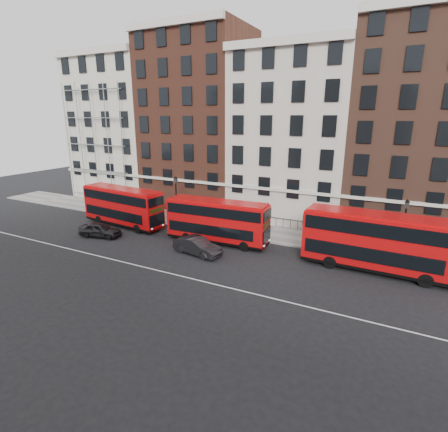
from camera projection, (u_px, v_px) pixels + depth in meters
The scene contains 13 objects.
ground at pixel (222, 273), 27.27m from camera, with size 120.00×120.00×0.00m, color black.
pavement at pixel (269, 233), 36.22m from camera, with size 80.00×5.00×0.15m, color slate.
kerb at pixel (260, 240), 34.08m from camera, with size 80.00×0.30×0.16m, color gray.
road_centre_line at pixel (210, 283), 25.56m from camera, with size 70.00×0.12×0.01m, color white.
building_terrace at pixel (292, 130), 39.83m from camera, with size 64.00×11.95×22.00m.
bus_a at pixel (123, 206), 38.31m from camera, with size 10.31×3.45×4.25m.
bus_b at pixel (217, 220), 33.14m from camera, with size 9.98×2.87×4.15m.
bus_c at pixel (376, 241), 26.91m from camera, with size 11.15×2.99×4.65m.
car_rear at pixel (100, 230), 35.14m from camera, with size 1.72×4.27×1.45m, color black.
car_front at pixel (197, 246), 30.71m from camera, with size 1.59×4.57×1.51m, color black.
lamp_post_left at pixel (176, 198), 38.49m from camera, with size 0.44×0.44×5.33m.
lamp_post_right at pixel (403, 228), 28.20m from camera, with size 0.44×0.44×5.33m.
iron_railings at pixel (276, 222), 37.94m from camera, with size 6.60×0.06×1.00m, color black, non-canonical shape.
Camera 1 is at (11.56, -22.13, 11.83)m, focal length 28.00 mm.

